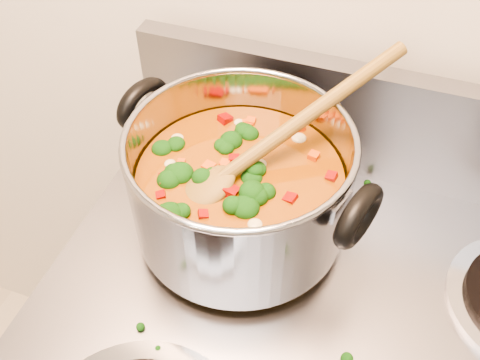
# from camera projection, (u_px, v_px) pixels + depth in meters

# --- Properties ---
(stockpot) EXTENTS (0.32, 0.25, 0.15)m
(stockpot) POSITION_uv_depth(u_px,v_px,m) (240.00, 186.00, 0.61)
(stockpot) COLOR #96969E
(stockpot) RESTS_ON electric_range
(wooden_spoon) EXTENTS (0.22, 0.25, 0.12)m
(wooden_spoon) POSITION_uv_depth(u_px,v_px,m) (257.00, 152.00, 0.59)
(wooden_spoon) COLOR brown
(wooden_spoon) RESTS_ON stockpot
(cooktop_crumbs) EXTENTS (0.32, 0.24, 0.01)m
(cooktop_crumbs) POSITION_uv_depth(u_px,v_px,m) (264.00, 254.00, 0.64)
(cooktop_crumbs) COLOR black
(cooktop_crumbs) RESTS_ON electric_range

